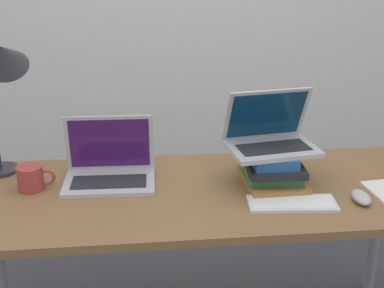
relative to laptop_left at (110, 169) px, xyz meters
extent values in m
cube|color=brown|center=(0.34, -0.11, -0.06)|extent=(1.79, 0.69, 0.03)
cylinder|color=gray|center=(1.17, 0.17, -0.42)|extent=(0.05, 0.05, 0.68)
cube|color=#B2B2B7|center=(0.00, -0.03, -0.04)|extent=(0.34, 0.24, 0.02)
cube|color=#232328|center=(0.00, -0.05, -0.03)|extent=(0.28, 0.13, 0.00)
cube|color=#B2B2B7|center=(0.00, 0.07, 0.08)|extent=(0.34, 0.04, 0.22)
cube|color=#381451|center=(0.00, 0.06, 0.08)|extent=(0.30, 0.04, 0.20)
cube|color=olive|center=(0.60, -0.09, -0.03)|extent=(0.22, 0.28, 0.03)
cube|color=#33753D|center=(0.60, -0.08, 0.00)|extent=(0.22, 0.22, 0.04)
cube|color=black|center=(0.60, -0.08, 0.03)|extent=(0.21, 0.27, 0.03)
cube|color=#235693|center=(0.59, -0.08, 0.06)|extent=(0.16, 0.24, 0.04)
cube|color=#B2B2B7|center=(0.60, -0.09, 0.09)|extent=(0.34, 0.27, 0.02)
cube|color=#232328|center=(0.60, -0.10, 0.10)|extent=(0.27, 0.15, 0.00)
cube|color=#B2B2B7|center=(0.59, -0.02, 0.20)|extent=(0.33, 0.14, 0.21)
cube|color=#0A2D4C|center=(0.59, -0.02, 0.20)|extent=(0.29, 0.12, 0.18)
cube|color=silver|center=(0.63, -0.27, -0.04)|extent=(0.31, 0.15, 0.01)
cube|color=silver|center=(0.63, -0.27, -0.04)|extent=(0.29, 0.12, 0.00)
ellipsoid|color=#B2B2B7|center=(0.87, -0.27, -0.03)|extent=(0.06, 0.11, 0.04)
cylinder|color=#9E3833|center=(-0.28, -0.05, 0.00)|extent=(0.09, 0.09, 0.09)
torus|color=#9E3833|center=(-0.22, -0.05, 0.00)|extent=(0.06, 0.01, 0.06)
cylinder|color=#28282D|center=(-0.43, 0.13, -0.04)|extent=(0.14, 0.14, 0.01)
cone|color=#28282D|center=(-0.35, 0.09, 0.41)|extent=(0.16, 0.19, 0.17)
camera|label=1|loc=(0.11, -1.86, 0.81)|focal=50.00mm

